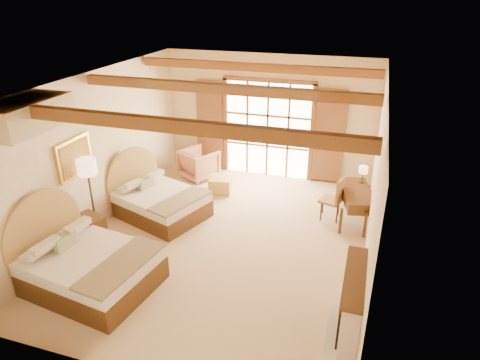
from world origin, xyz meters
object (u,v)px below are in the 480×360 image
at_px(bed_near, 82,264).
at_px(bed_far, 155,200).
at_px(nightstand, 88,233).
at_px(armchair, 199,164).
at_px(desk, 356,204).

bearing_deg(bed_near, bed_far, 97.66).
height_order(bed_far, nightstand, bed_far).
bearing_deg(armchair, bed_near, 116.23).
relative_size(bed_far, nightstand, 3.46).
bearing_deg(desk, nightstand, -164.80).
height_order(bed_near, nightstand, bed_near).
relative_size(nightstand, armchair, 0.77).
distance_m(bed_far, desk, 4.40).
relative_size(nightstand, desk, 0.45).
bearing_deg(bed_far, desk, 33.35).
bearing_deg(nightstand, armchair, 96.57).
height_order(armchair, desk, armchair).
height_order(bed_far, armchair, bed_far).
xyz_separation_m(bed_near, armchair, (0.16, 4.76, -0.02)).
distance_m(nightstand, desk, 5.57).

